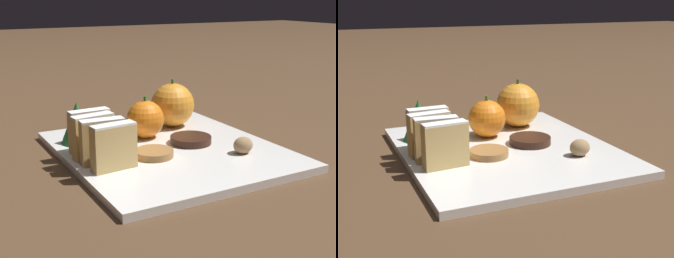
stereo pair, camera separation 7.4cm
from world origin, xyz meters
The scene contains 12 objects.
ground_plane centered at (0.00, 0.00, 0.00)m, with size 6.00×6.00×0.00m, color #513823.
serving_platter centered at (0.00, 0.00, 0.01)m, with size 0.32×0.37×0.01m.
stollen_slice_front centered at (-0.11, -0.05, 0.04)m, with size 0.07×0.03×0.07m.
stollen_slice_second centered at (-0.12, -0.02, 0.04)m, with size 0.07×0.02×0.07m.
stollen_slice_third centered at (-0.12, 0.01, 0.04)m, with size 0.07×0.03×0.07m.
stollen_slice_fourth centered at (-0.11, 0.04, 0.04)m, with size 0.06×0.02×0.07m.
orange_near centered at (0.07, 0.11, 0.05)m, with size 0.08×0.08×0.09m.
orange_far centered at (-0.01, 0.07, 0.04)m, with size 0.06×0.06×0.07m.
walnut centered at (0.09, -0.08, 0.02)m, with size 0.03×0.03×0.03m.
chocolate_cookie centered at (0.04, 0.00, 0.02)m, with size 0.07×0.07×0.01m.
gingerbread_cookie centered at (-0.04, -0.03, 0.02)m, with size 0.06×0.06×0.01m.
evergreen_sprig centered at (-0.12, 0.09, 0.05)m, with size 0.06×0.06×0.07m.
Camera 2 is at (-0.28, -0.65, 0.25)m, focal length 50.00 mm.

